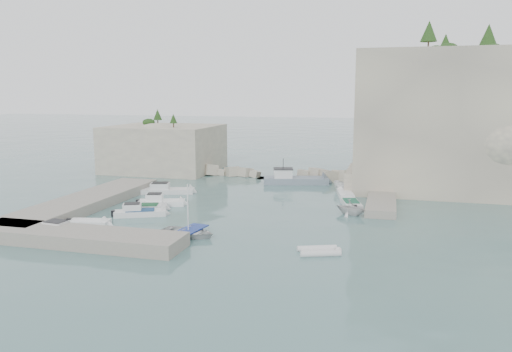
% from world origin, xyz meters
% --- Properties ---
extents(ground, '(400.00, 400.00, 0.00)m').
position_xyz_m(ground, '(0.00, 0.00, 0.00)').
color(ground, slate).
rests_on(ground, ground).
extents(cliff_east, '(26.00, 22.00, 17.00)m').
position_xyz_m(cliff_east, '(23.00, 23.00, 8.50)').
color(cliff_east, beige).
rests_on(cliff_east, ground).
extents(cliff_terrace, '(8.00, 10.00, 2.50)m').
position_xyz_m(cliff_terrace, '(13.00, 18.00, 1.25)').
color(cliff_terrace, beige).
rests_on(cliff_terrace, ground).
extents(outcrop_west, '(16.00, 14.00, 7.00)m').
position_xyz_m(outcrop_west, '(-20.00, 25.00, 3.50)').
color(outcrop_west, beige).
rests_on(outcrop_west, ground).
extents(quay_west, '(5.00, 24.00, 1.10)m').
position_xyz_m(quay_west, '(-17.00, -1.00, 0.55)').
color(quay_west, '#9E9689').
rests_on(quay_west, ground).
extents(quay_south, '(18.00, 4.00, 1.10)m').
position_xyz_m(quay_south, '(-10.00, -12.50, 0.55)').
color(quay_south, '#9E9689').
rests_on(quay_south, ground).
extents(ledge_east, '(3.00, 16.00, 0.80)m').
position_xyz_m(ledge_east, '(13.50, 10.00, 0.40)').
color(ledge_east, '#9E9689').
rests_on(ledge_east, ground).
extents(breakwater, '(28.00, 3.00, 1.40)m').
position_xyz_m(breakwater, '(-1.00, 22.00, 0.70)').
color(breakwater, beige).
rests_on(breakwater, ground).
extents(motorboat_a, '(7.16, 3.83, 1.40)m').
position_xyz_m(motorboat_a, '(-11.74, 8.33, 0.00)').
color(motorboat_a, silver).
rests_on(motorboat_a, ground).
extents(motorboat_b, '(5.72, 3.31, 1.40)m').
position_xyz_m(motorboat_b, '(-9.57, 2.09, 0.00)').
color(motorboat_b, white).
rests_on(motorboat_b, ground).
extents(motorboat_c, '(4.94, 3.00, 0.70)m').
position_xyz_m(motorboat_c, '(-10.09, -0.43, 0.00)').
color(motorboat_c, silver).
rests_on(motorboat_c, ground).
extents(motorboat_d, '(5.70, 3.80, 1.40)m').
position_xyz_m(motorboat_d, '(-9.52, -2.82, 0.00)').
color(motorboat_d, white).
rests_on(motorboat_d, ground).
extents(motorboat_e, '(4.29, 2.33, 0.70)m').
position_xyz_m(motorboat_e, '(-12.20, -7.51, 0.00)').
color(motorboat_e, white).
rests_on(motorboat_e, ground).
extents(motorboat_f, '(5.91, 2.31, 1.40)m').
position_xyz_m(motorboat_f, '(-12.27, -11.08, 0.00)').
color(motorboat_f, silver).
rests_on(motorboat_f, ground).
extents(rowboat, '(5.23, 4.10, 0.99)m').
position_xyz_m(rowboat, '(-2.12, -8.19, 0.00)').
color(rowboat, silver).
rests_on(rowboat, ground).
extents(inflatable_dinghy, '(3.73, 2.72, 0.44)m').
position_xyz_m(inflatable_dinghy, '(9.25, -9.88, 0.00)').
color(inflatable_dinghy, silver).
rests_on(inflatable_dinghy, ground).
extents(tender_east_a, '(4.05, 3.82, 1.70)m').
position_xyz_m(tender_east_a, '(10.61, 3.15, 0.00)').
color(tender_east_a, silver).
rests_on(tender_east_a, ground).
extents(tender_east_b, '(2.92, 5.30, 0.70)m').
position_xyz_m(tender_east_b, '(10.32, 7.05, 0.00)').
color(tender_east_b, silver).
rests_on(tender_east_b, ground).
extents(tender_east_c, '(2.62, 5.24, 0.70)m').
position_xyz_m(tender_east_c, '(9.25, 12.17, 0.00)').
color(tender_east_c, white).
rests_on(tender_east_c, ground).
extents(tender_east_d, '(4.41, 3.26, 1.60)m').
position_xyz_m(tender_east_d, '(9.45, 14.36, 0.00)').
color(tender_east_d, white).
rests_on(tender_east_d, ground).
extents(work_boat, '(9.85, 5.06, 2.20)m').
position_xyz_m(work_boat, '(2.09, 18.77, 0.00)').
color(work_boat, slate).
rests_on(work_boat, ground).
extents(rowboat_mast, '(0.10, 0.10, 4.20)m').
position_xyz_m(rowboat_mast, '(-2.12, -8.19, 2.59)').
color(rowboat_mast, white).
rests_on(rowboat_mast, rowboat).
extents(vegetation, '(53.48, 13.88, 13.40)m').
position_xyz_m(vegetation, '(17.83, 24.40, 17.93)').
color(vegetation, '#1E4219').
rests_on(vegetation, ground).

